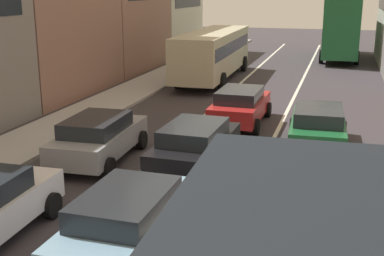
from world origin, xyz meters
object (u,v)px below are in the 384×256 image
object	(u,v)px
hatchback_centre_lane_third	(195,145)
wagon_right_lane_far	(318,126)
sedan_left_lane_third	(99,137)
bus_far_queue_secondary	(341,22)
sedan_centre_lane_second	(129,221)
coupe_centre_lane_fourth	(240,105)
sedan_right_lane_behind_truck	(317,191)
bus_mid_queue_primary	(213,51)

from	to	relation	value
hatchback_centre_lane_third	wagon_right_lane_far	size ratio (longest dim) A/B	0.99
sedan_left_lane_third	bus_far_queue_secondary	world-z (taller)	bus_far_queue_secondary
sedan_left_lane_third	wagon_right_lane_far	world-z (taller)	same
sedan_centre_lane_second	bus_far_queue_secondary	world-z (taller)	bus_far_queue_secondary
coupe_centre_lane_fourth	bus_far_queue_secondary	world-z (taller)	bus_far_queue_secondary
sedan_left_lane_third	sedan_right_lane_behind_truck	size ratio (longest dim) A/B	1.00
sedan_right_lane_behind_truck	wagon_right_lane_far	bearing A→B (deg)	-0.26
coupe_centre_lane_fourth	sedan_left_lane_third	bearing A→B (deg)	149.53
sedan_left_lane_third	bus_mid_queue_primary	bearing A→B (deg)	-2.17
hatchback_centre_lane_third	coupe_centre_lane_fourth	xyz separation A→B (m)	(0.24, 5.73, 0.00)
sedan_left_lane_third	bus_mid_queue_primary	distance (m)	15.53
wagon_right_lane_far	sedan_left_lane_third	bearing A→B (deg)	114.32
wagon_right_lane_far	bus_far_queue_secondary	distance (m)	24.37
sedan_centre_lane_second	bus_far_queue_secondary	size ratio (longest dim) A/B	0.41
wagon_right_lane_far	bus_mid_queue_primary	distance (m)	13.96
sedan_left_lane_third	coupe_centre_lane_fourth	xyz separation A→B (m)	(3.47, 5.78, 0.00)
sedan_centre_lane_second	bus_mid_queue_primary	size ratio (longest dim) A/B	0.41
hatchback_centre_lane_third	bus_far_queue_secondary	xyz separation A→B (m)	(3.77, 27.60, 2.03)
coupe_centre_lane_fourth	sedan_right_lane_behind_truck	xyz separation A→B (m)	(3.51, -8.38, 0.00)
coupe_centre_lane_fourth	wagon_right_lane_far	xyz separation A→B (m)	(3.21, -2.41, 0.00)
wagon_right_lane_far	sedan_right_lane_behind_truck	bearing A→B (deg)	-179.66
coupe_centre_lane_fourth	sedan_centre_lane_second	bearing A→B (deg)	179.97
sedan_centre_lane_second	hatchback_centre_lane_third	distance (m)	5.38
sedan_left_lane_third	bus_mid_queue_primary	xyz separation A→B (m)	(-0.16, 15.50, 0.96)
coupe_centre_lane_fourth	wagon_right_lane_far	bearing A→B (deg)	-126.38
hatchback_centre_lane_third	sedan_left_lane_third	distance (m)	3.22
sedan_right_lane_behind_truck	bus_far_queue_secondary	bearing A→B (deg)	-3.08
sedan_left_lane_third	coupe_centre_lane_fourth	bearing A→B (deg)	-33.71
wagon_right_lane_far	bus_mid_queue_primary	bearing A→B (deg)	26.97
hatchback_centre_lane_third	sedan_left_lane_third	world-z (taller)	same
hatchback_centre_lane_third	sedan_left_lane_third	xyz separation A→B (m)	(-3.22, -0.05, 0.00)
coupe_centre_lane_fourth	hatchback_centre_lane_third	bearing A→B (deg)	178.03
coupe_centre_lane_fourth	wagon_right_lane_far	distance (m)	4.02
bus_far_queue_secondary	sedan_centre_lane_second	bearing A→B (deg)	172.56
bus_mid_queue_primary	bus_far_queue_secondary	bearing A→B (deg)	-31.60
sedan_right_lane_behind_truck	bus_mid_queue_primary	xyz separation A→B (m)	(-7.13, 18.10, 0.96)
hatchback_centre_lane_third	sedan_right_lane_behind_truck	xyz separation A→B (m)	(3.75, -2.65, 0.00)
sedan_right_lane_behind_truck	bus_far_queue_secondary	world-z (taller)	bus_far_queue_secondary
wagon_right_lane_far	bus_mid_queue_primary	xyz separation A→B (m)	(-6.84, 12.13, 0.96)
sedan_right_lane_behind_truck	bus_mid_queue_primary	world-z (taller)	bus_mid_queue_primary
bus_mid_queue_primary	coupe_centre_lane_fourth	bearing A→B (deg)	-160.70
sedan_centre_lane_second	sedan_left_lane_third	size ratio (longest dim) A/B	0.99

